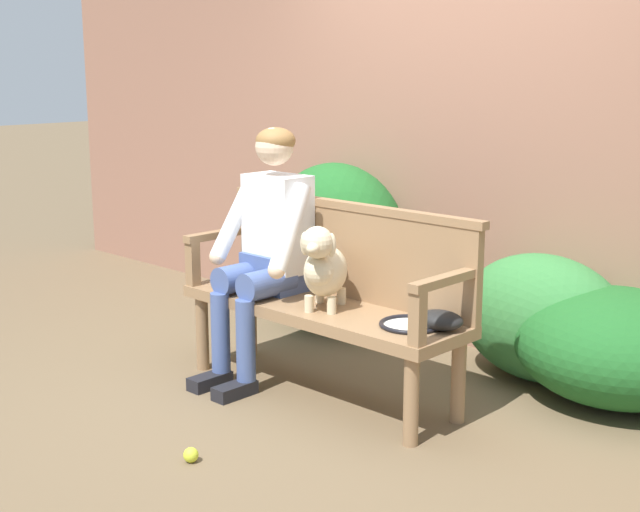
{
  "coord_description": "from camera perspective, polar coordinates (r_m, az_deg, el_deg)",
  "views": [
    {
      "loc": [
        3.02,
        -3.15,
        1.68
      ],
      "look_at": [
        0.0,
        0.0,
        0.73
      ],
      "focal_mm": 50.01,
      "sensor_mm": 36.0,
      "label": 1
    }
  ],
  "objects": [
    {
      "name": "hedge_bush_mid_right",
      "position": [
        5.72,
        0.95,
        0.69
      ],
      "size": [
        1.0,
        0.82,
        1.06
      ],
      "primitive_type": "ellipsoid",
      "color": "#1E5B23",
      "rests_on": "ground"
    },
    {
      "name": "person_seated",
      "position": [
        4.72,
        -3.42,
        0.87
      ],
      "size": [
        0.56,
        0.64,
        1.35
      ],
      "color": "black",
      "rests_on": "ground"
    },
    {
      "name": "garden_bench",
      "position": [
        4.54,
        0.0,
        -3.89
      ],
      "size": [
        1.63,
        0.48,
        0.48
      ],
      "color": "#93704C",
      "rests_on": "ground"
    },
    {
      "name": "ground_plane",
      "position": [
        4.67,
        0.0,
        -8.77
      ],
      "size": [
        40.0,
        40.0,
        0.0
      ],
      "primitive_type": "plane",
      "color": "brown"
    },
    {
      "name": "tennis_racket",
      "position": [
        4.2,
        5.85,
        -4.26
      ],
      "size": [
        0.41,
        0.57,
        0.03
      ],
      "color": "black",
      "rests_on": "garden_bench"
    },
    {
      "name": "tennis_ball",
      "position": [
        3.95,
        -8.26,
        -12.48
      ],
      "size": [
        0.07,
        0.07,
        0.07
      ],
      "primitive_type": "sphere",
      "color": "#CCDB33",
      "rests_on": "ground"
    },
    {
      "name": "bench_armrest_left_end",
      "position": [
        4.98,
        -7.13,
        0.6
      ],
      "size": [
        0.06,
        0.48,
        0.28
      ],
      "color": "#93704C",
      "rests_on": "garden_bench"
    },
    {
      "name": "hedge_bush_far_right",
      "position": [
        4.72,
        18.47,
        -5.5
      ],
      "size": [
        1.04,
        0.97,
        0.58
      ],
      "primitive_type": "ellipsoid",
      "color": "#1E5B23",
      "rests_on": "ground"
    },
    {
      "name": "dog_on_bench",
      "position": [
        4.37,
        0.22,
        -0.69
      ],
      "size": [
        0.33,
        0.43,
        0.44
      ],
      "color": "beige",
      "rests_on": "garden_bench"
    },
    {
      "name": "baseball_glove",
      "position": [
        4.13,
        7.69,
        -4.09
      ],
      "size": [
        0.25,
        0.21,
        0.09
      ],
      "primitive_type": "ellipsoid",
      "rotation": [
        0.0,
        0.0,
        0.2
      ],
      "color": "black",
      "rests_on": "garden_bench"
    },
    {
      "name": "bench_backrest",
      "position": [
        4.61,
        1.81,
        0.45
      ],
      "size": [
        1.67,
        0.06,
        0.5
      ],
      "color": "#93704C",
      "rests_on": "garden_bench"
    },
    {
      "name": "hedge_bush_far_left",
      "position": [
        4.91,
        14.0,
        -3.87
      ],
      "size": [
        0.94,
        0.65,
        0.69
      ],
      "primitive_type": "ellipsoid",
      "color": "#337538",
      "rests_on": "ground"
    },
    {
      "name": "bench_armrest_right_end",
      "position": [
        3.93,
        7.31,
        -2.57
      ],
      "size": [
        0.06,
        0.48,
        0.28
      ],
      "color": "#93704C",
      "rests_on": "garden_bench"
    },
    {
      "name": "brick_garden_fence",
      "position": [
        5.42,
        9.95,
        8.46
      ],
      "size": [
        8.0,
        0.3,
        2.67
      ],
      "primitive_type": "cube",
      "color": "#936651",
      "rests_on": "ground"
    }
  ]
}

